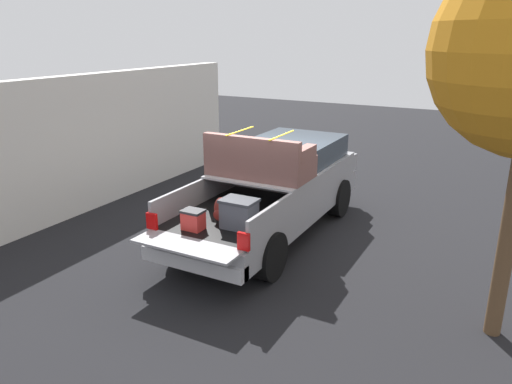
# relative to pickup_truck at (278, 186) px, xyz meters

# --- Properties ---
(ground_plane) EXTENTS (40.00, 40.00, 0.00)m
(ground_plane) POSITION_rel_pickup_truck_xyz_m (-0.35, 0.00, -0.96)
(ground_plane) COLOR black
(pickup_truck) EXTENTS (6.05, 2.06, 2.23)m
(pickup_truck) POSITION_rel_pickup_truck_xyz_m (0.00, 0.00, 0.00)
(pickup_truck) COLOR gray
(pickup_truck) RESTS_ON ground_plane
(building_facade) EXTENTS (10.92, 0.36, 3.13)m
(building_facade) POSITION_rel_pickup_truck_xyz_m (-0.82, 4.58, 0.60)
(building_facade) COLOR silver
(building_facade) RESTS_ON ground_plane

